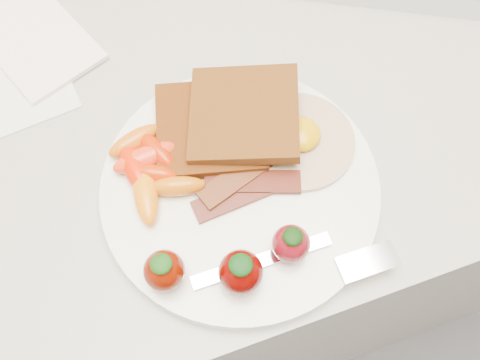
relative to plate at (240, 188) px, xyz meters
name	(u,v)px	position (x,y,z in m)	size (l,w,h in m)	color
counter	(221,214)	(0.02, 0.16, -0.46)	(2.00, 0.60, 0.90)	gray
plate	(240,188)	(0.00, 0.00, 0.00)	(0.27, 0.27, 0.02)	white
toast_lower	(210,128)	(-0.01, 0.07, 0.02)	(0.11, 0.11, 0.01)	#512106
toast_upper	(244,114)	(0.03, 0.06, 0.03)	(0.11, 0.11, 0.01)	#441B0C
fried_egg	(300,139)	(0.07, 0.02, 0.01)	(0.13, 0.13, 0.02)	beige
bacon_strips	(244,184)	(0.00, 0.00, 0.01)	(0.11, 0.06, 0.01)	#340F08
baby_carrots	(148,168)	(-0.08, 0.04, 0.02)	(0.08, 0.11, 0.02)	red
strawberries	(230,264)	(-0.04, -0.08, 0.03)	(0.15, 0.06, 0.05)	#590C00
fork	(310,261)	(0.03, -0.09, 0.01)	(0.18, 0.05, 0.00)	silver
notepad	(36,41)	(-0.16, 0.25, 0.00)	(0.10, 0.14, 0.01)	white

